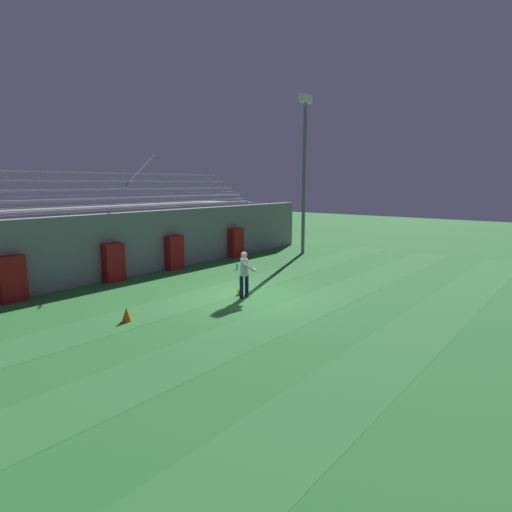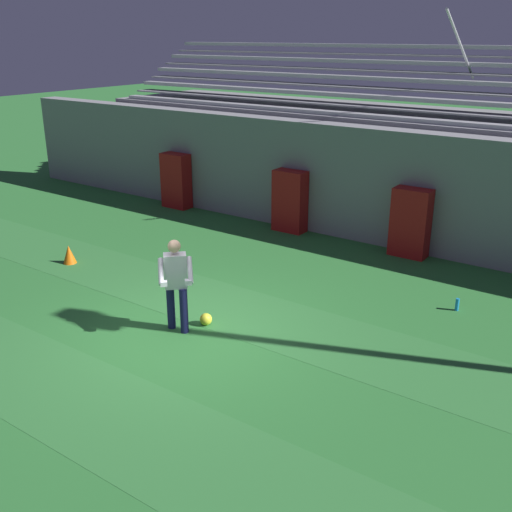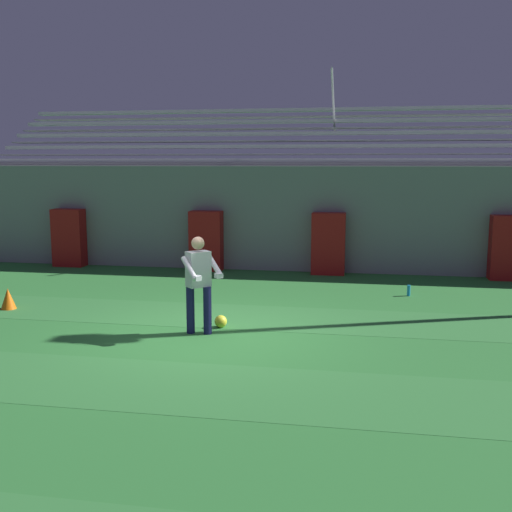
{
  "view_description": "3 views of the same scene",
  "coord_description": "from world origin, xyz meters",
  "px_view_note": "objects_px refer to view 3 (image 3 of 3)",
  "views": [
    {
      "loc": [
        -11.57,
        -9.54,
        4.05
      ],
      "look_at": [
        0.64,
        0.21,
        1.38
      ],
      "focal_mm": 30.0,
      "sensor_mm": 36.0,
      "label": 1
    },
    {
      "loc": [
        6.31,
        -6.85,
        4.9
      ],
      "look_at": [
        0.48,
        1.42,
        1.12
      ],
      "focal_mm": 42.0,
      "sensor_mm": 36.0,
      "label": 2
    },
    {
      "loc": [
        2.44,
        -9.55,
        2.9
      ],
      "look_at": [
        0.65,
        0.7,
        1.27
      ],
      "focal_mm": 42.0,
      "sensor_mm": 36.0,
      "label": 3
    }
  ],
  "objects_px": {
    "padding_pillar_far_left": "(69,238)",
    "padding_pillar_far_right": "(508,248)",
    "padding_pillar_gate_left": "(206,241)",
    "water_bottle": "(409,290)",
    "padding_pillar_gate_right": "(328,244)",
    "soccer_ball": "(221,321)",
    "goalkeeper": "(199,279)",
    "traffic_cone": "(8,299)"
  },
  "relations": [
    {
      "from": "padding_pillar_far_left",
      "to": "padding_pillar_far_right",
      "type": "height_order",
      "value": "same"
    },
    {
      "from": "padding_pillar_gate_left",
      "to": "water_bottle",
      "type": "bearing_deg",
      "value": -23.93
    },
    {
      "from": "padding_pillar_gate_right",
      "to": "soccer_ball",
      "type": "height_order",
      "value": "padding_pillar_gate_right"
    },
    {
      "from": "goalkeeper",
      "to": "water_bottle",
      "type": "height_order",
      "value": "goalkeeper"
    },
    {
      "from": "padding_pillar_gate_left",
      "to": "padding_pillar_far_right",
      "type": "distance_m",
      "value": 7.7
    },
    {
      "from": "padding_pillar_far_left",
      "to": "water_bottle",
      "type": "relative_size",
      "value": 6.69
    },
    {
      "from": "padding_pillar_gate_left",
      "to": "soccer_ball",
      "type": "xyz_separation_m",
      "value": [
        1.69,
        -5.47,
        -0.69
      ]
    },
    {
      "from": "padding_pillar_gate_left",
      "to": "goalkeeper",
      "type": "height_order",
      "value": "goalkeeper"
    },
    {
      "from": "soccer_ball",
      "to": "goalkeeper",
      "type": "bearing_deg",
      "value": -121.33
    },
    {
      "from": "padding_pillar_far_right",
      "to": "soccer_ball",
      "type": "xyz_separation_m",
      "value": [
        -6.01,
        -5.47,
        -0.69
      ]
    },
    {
      "from": "padding_pillar_gate_left",
      "to": "padding_pillar_gate_right",
      "type": "height_order",
      "value": "same"
    },
    {
      "from": "goalkeeper",
      "to": "water_bottle",
      "type": "relative_size",
      "value": 6.96
    },
    {
      "from": "padding_pillar_gate_left",
      "to": "goalkeeper",
      "type": "bearing_deg",
      "value": -76.48
    },
    {
      "from": "goalkeeper",
      "to": "soccer_ball",
      "type": "bearing_deg",
      "value": 58.67
    },
    {
      "from": "padding_pillar_gate_right",
      "to": "water_bottle",
      "type": "distance_m",
      "value": 3.05
    },
    {
      "from": "padding_pillar_far_right",
      "to": "water_bottle",
      "type": "relative_size",
      "value": 6.69
    },
    {
      "from": "padding_pillar_far_left",
      "to": "soccer_ball",
      "type": "relative_size",
      "value": 7.3
    },
    {
      "from": "padding_pillar_far_left",
      "to": "goalkeeper",
      "type": "xyz_separation_m",
      "value": [
        5.39,
        -5.91,
        0.15
      ]
    },
    {
      "from": "water_bottle",
      "to": "padding_pillar_far_left",
      "type": "bearing_deg",
      "value": 165.91
    },
    {
      "from": "padding_pillar_gate_left",
      "to": "traffic_cone",
      "type": "height_order",
      "value": "padding_pillar_gate_left"
    },
    {
      "from": "padding_pillar_far_left",
      "to": "goalkeeper",
      "type": "relative_size",
      "value": 0.96
    },
    {
      "from": "padding_pillar_far_right",
      "to": "water_bottle",
      "type": "distance_m",
      "value": 3.49
    },
    {
      "from": "padding_pillar_far_left",
      "to": "padding_pillar_far_right",
      "type": "bearing_deg",
      "value": 0.0
    },
    {
      "from": "water_bottle",
      "to": "goalkeeper",
      "type": "bearing_deg",
      "value": -135.96
    },
    {
      "from": "padding_pillar_gate_left",
      "to": "water_bottle",
      "type": "relative_size",
      "value": 6.69
    },
    {
      "from": "padding_pillar_far_left",
      "to": "traffic_cone",
      "type": "relative_size",
      "value": 3.83
    },
    {
      "from": "goalkeeper",
      "to": "soccer_ball",
      "type": "relative_size",
      "value": 7.59
    },
    {
      "from": "goalkeeper",
      "to": "soccer_ball",
      "type": "height_order",
      "value": "goalkeeper"
    },
    {
      "from": "water_bottle",
      "to": "padding_pillar_gate_right",
      "type": "bearing_deg",
      "value": 129.48
    },
    {
      "from": "traffic_cone",
      "to": "soccer_ball",
      "type": "bearing_deg",
      "value": -7.44
    },
    {
      "from": "padding_pillar_gate_left",
      "to": "padding_pillar_far_right",
      "type": "relative_size",
      "value": 1.0
    },
    {
      "from": "padding_pillar_gate_right",
      "to": "padding_pillar_far_right",
      "type": "relative_size",
      "value": 1.0
    },
    {
      "from": "padding_pillar_gate_right",
      "to": "goalkeeper",
      "type": "relative_size",
      "value": 0.96
    },
    {
      "from": "padding_pillar_gate_left",
      "to": "goalkeeper",
      "type": "xyz_separation_m",
      "value": [
        1.42,
        -5.91,
        0.15
      ]
    },
    {
      "from": "padding_pillar_gate_left",
      "to": "soccer_ball",
      "type": "height_order",
      "value": "padding_pillar_gate_left"
    },
    {
      "from": "padding_pillar_far_right",
      "to": "soccer_ball",
      "type": "height_order",
      "value": "padding_pillar_far_right"
    },
    {
      "from": "traffic_cone",
      "to": "padding_pillar_far_right",
      "type": "bearing_deg",
      "value": 24.96
    },
    {
      "from": "padding_pillar_gate_left",
      "to": "padding_pillar_far_right",
      "type": "xyz_separation_m",
      "value": [
        7.7,
        0.0,
        0.0
      ]
    },
    {
      "from": "soccer_ball",
      "to": "traffic_cone",
      "type": "relative_size",
      "value": 0.52
    },
    {
      "from": "padding_pillar_gate_left",
      "to": "goalkeeper",
      "type": "distance_m",
      "value": 6.08
    },
    {
      "from": "padding_pillar_gate_left",
      "to": "padding_pillar_gate_right",
      "type": "relative_size",
      "value": 1.0
    },
    {
      "from": "traffic_cone",
      "to": "water_bottle",
      "type": "relative_size",
      "value": 1.75
    }
  ]
}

